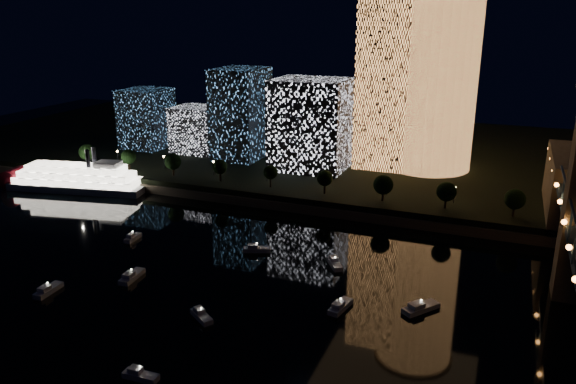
# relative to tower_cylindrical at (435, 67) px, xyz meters

# --- Properties ---
(ground) EXTENTS (520.00, 520.00, 0.00)m
(ground) POSITION_rel_tower_cylindrical_xyz_m (-17.52, -135.93, -44.31)
(ground) COLOR black
(ground) RESTS_ON ground
(far_bank) EXTENTS (420.00, 160.00, 5.00)m
(far_bank) POSITION_rel_tower_cylindrical_xyz_m (-17.52, 24.07, -41.81)
(far_bank) COLOR black
(far_bank) RESTS_ON ground
(seawall) EXTENTS (420.00, 6.00, 3.00)m
(seawall) POSITION_rel_tower_cylindrical_xyz_m (-17.52, -53.93, -42.81)
(seawall) COLOR #6B5E4C
(seawall) RESTS_ON ground
(tower_cylindrical) EXTENTS (34.00, 34.00, 78.38)m
(tower_cylindrical) POSITION_rel_tower_cylindrical_xyz_m (0.00, 0.00, 0.00)
(tower_cylindrical) COLOR #FFA051
(tower_cylindrical) RESTS_ON far_bank
(tower_rectangular) EXTENTS (21.75, 21.75, 69.19)m
(tower_rectangular) POSITION_rel_tower_cylindrical_xyz_m (-16.67, -3.17, -4.72)
(tower_rectangular) COLOR #FFA051
(tower_rectangular) RESTS_ON far_bank
(midrise_blocks) EXTENTS (104.64, 29.57, 37.17)m
(midrise_blocks) POSITION_rel_tower_cylindrical_xyz_m (-73.88, -14.18, -23.26)
(midrise_blocks) COLOR white
(midrise_blocks) RESTS_ON far_bank
(riverboat) EXTENTS (57.12, 21.82, 16.88)m
(riverboat) POSITION_rel_tower_cylindrical_xyz_m (-122.20, -63.82, -39.99)
(riverboat) COLOR silver
(riverboat) RESTS_ON ground
(motorboats) EXTENTS (115.45, 75.08, 2.78)m
(motorboats) POSITION_rel_tower_cylindrical_xyz_m (-22.79, -124.23, -43.50)
(motorboats) COLOR silver
(motorboats) RESTS_ON ground
(esplanade_trees) EXTENTS (166.47, 6.63, 8.81)m
(esplanade_trees) POSITION_rel_tower_cylindrical_xyz_m (-46.92, -47.93, -33.85)
(esplanade_trees) COLOR black
(esplanade_trees) RESTS_ON far_bank
(street_lamps) EXTENTS (132.70, 0.70, 5.65)m
(street_lamps) POSITION_rel_tower_cylindrical_xyz_m (-51.52, -41.93, -35.29)
(street_lamps) COLOR black
(street_lamps) RESTS_ON far_bank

